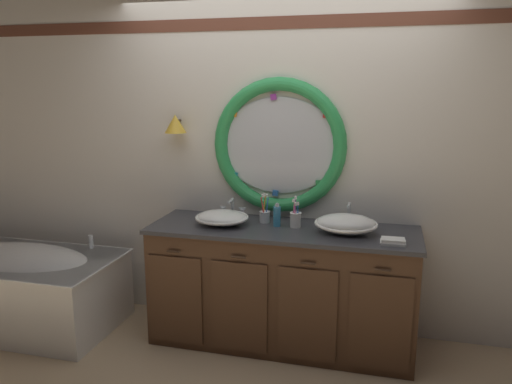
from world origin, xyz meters
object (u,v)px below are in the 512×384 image
bathtub (24,284)px  folded_hand_towel (393,241)px  toothbrush_holder_left (265,215)px  sink_basin_left (222,218)px  sink_basin_right (346,224)px  toothbrush_holder_right (296,219)px  soap_dispenser (277,216)px

bathtub → folded_hand_towel: size_ratio=9.29×
toothbrush_holder_left → folded_hand_towel: size_ratio=1.38×
sink_basin_left → sink_basin_right: (0.90, -0.00, 0.02)m
sink_basin_left → toothbrush_holder_left: size_ratio=1.78×
bathtub → toothbrush_holder_right: toothbrush_holder_right is taller
bathtub → soap_dispenser: (1.99, 0.28, 0.62)m
bathtub → toothbrush_holder_left: (1.88, 0.36, 0.59)m
bathtub → sink_basin_left: sink_basin_left is taller
bathtub → folded_hand_towel: 2.86m
toothbrush_holder_right → folded_hand_towel: (0.68, -0.23, -0.04)m
sink_basin_left → soap_dispenser: size_ratio=2.25×
sink_basin_left → folded_hand_towel: 1.22m
toothbrush_holder_left → toothbrush_holder_right: 0.25m
toothbrush_holder_left → toothbrush_holder_right: bearing=-14.6°
toothbrush_holder_right → toothbrush_holder_left: bearing=165.4°
toothbrush_holder_right → soap_dispenser: 0.14m
toothbrush_holder_left → soap_dispenser: (0.11, -0.07, 0.02)m
soap_dispenser → sink_basin_left: bearing=-171.2°
sink_basin_left → toothbrush_holder_left: toothbrush_holder_left is taller
sink_basin_right → toothbrush_holder_right: bearing=168.9°
sink_basin_left → toothbrush_holder_right: (0.53, 0.07, 0.01)m
sink_basin_left → sink_basin_right: bearing=-0.0°
toothbrush_holder_left → soap_dispenser: size_ratio=1.27×
toothbrush_holder_right → folded_hand_towel: toothbrush_holder_right is taller
folded_hand_towel → soap_dispenser: bearing=164.7°
sink_basin_left → toothbrush_holder_right: size_ratio=1.77×
folded_hand_towel → toothbrush_holder_right: bearing=161.1°
toothbrush_holder_left → bathtub: bearing=-169.3°
sink_basin_right → soap_dispenser: 0.50m
sink_basin_right → folded_hand_towel: 0.36m
bathtub → folded_hand_towel: bearing=1.3°
bathtub → sink_basin_right: (2.49, 0.22, 0.61)m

